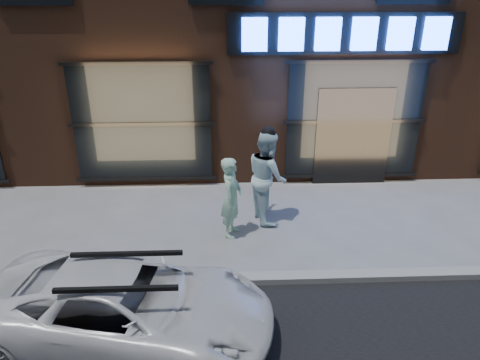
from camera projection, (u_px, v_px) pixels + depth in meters
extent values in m
plane|color=slate|center=(404.00, 278.00, 8.20)|extent=(90.00, 90.00, 0.00)
cube|color=gray|center=(404.00, 275.00, 8.17)|extent=(60.00, 0.25, 0.12)
cube|color=black|center=(345.00, 34.00, 10.23)|extent=(5.20, 0.06, 0.90)
cube|color=black|center=(353.00, 137.00, 11.24)|extent=(1.80, 0.10, 2.40)
cube|color=#FFBF72|center=(142.00, 123.00, 10.93)|extent=(3.00, 0.04, 2.60)
cube|color=black|center=(142.00, 124.00, 10.90)|extent=(3.20, 0.06, 2.80)
cube|color=#FFBF72|center=(354.00, 120.00, 11.12)|extent=(3.00, 0.04, 2.60)
cube|color=black|center=(354.00, 121.00, 11.08)|extent=(3.20, 0.06, 2.80)
cube|color=#2659FF|center=(255.00, 35.00, 10.09)|extent=(0.55, 0.12, 0.70)
cube|color=#2659FF|center=(291.00, 34.00, 10.12)|extent=(0.55, 0.12, 0.70)
cube|color=#2659FF|center=(328.00, 34.00, 10.15)|extent=(0.55, 0.12, 0.70)
cube|color=#2659FF|center=(364.00, 34.00, 10.18)|extent=(0.55, 0.12, 0.70)
cube|color=#2659FF|center=(400.00, 34.00, 10.21)|extent=(0.55, 0.12, 0.70)
cube|color=#2659FF|center=(436.00, 33.00, 10.24)|extent=(0.55, 0.12, 0.70)
imported|color=#ACE2B9|center=(231.00, 197.00, 9.17)|extent=(0.54, 0.69, 1.67)
imported|color=white|center=(267.00, 176.00, 9.70)|extent=(0.95, 1.11, 1.97)
imported|color=white|center=(126.00, 307.00, 6.62)|extent=(4.48, 2.65, 1.17)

